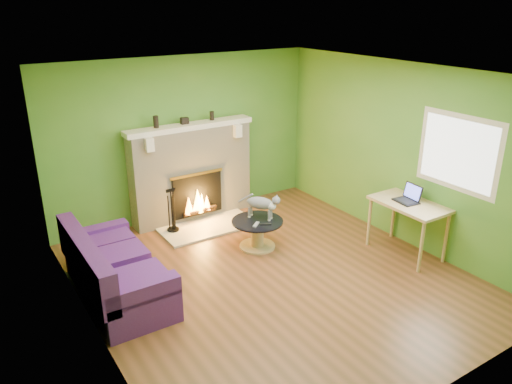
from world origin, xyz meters
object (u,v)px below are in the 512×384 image
desk (409,209)px  coffee_table (257,232)px  cat (260,206)px  sofa (113,272)px

desk → coffee_table: bearing=142.1°
coffee_table → desk: desk is taller
desk → cat: 2.07m
sofa → coffee_table: (2.15, 0.13, -0.08)m
cat → coffee_table: bearing=177.3°
sofa → coffee_table: sofa is taller
coffee_table → desk: size_ratio=0.71×
coffee_table → desk: bearing=-37.9°
cat → desk: bearing=-75.1°
coffee_table → cat: bearing=32.0°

